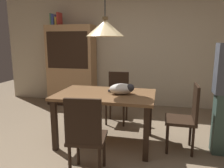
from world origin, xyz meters
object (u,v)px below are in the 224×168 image
Objects in this scene: book_red_tall at (60,19)px; hutch_bookcase at (72,67)px; chair_near_front at (86,134)px; pendant_lamp at (105,28)px; cat_sleeping at (122,89)px; book_blue_wide at (55,20)px; chair_far_back at (118,95)px; dining_table at (106,100)px; book_green_slim at (52,20)px; book_yellow_short at (57,21)px; chair_right_side at (187,115)px.

hutch_bookcase is at bearing -0.33° from book_red_tall.
pendant_lamp reaches higher than chair_near_front.
cat_sleeping is 2.85m from book_blue_wide.
chair_far_back is 1.76m from chair_near_front.
chair_near_front is (0.01, -0.88, -0.14)m from dining_table.
book_green_slim is 1.08× the size of book_blue_wide.
book_blue_wide is 0.07m from book_yellow_short.
cat_sleeping is 0.22× the size of hutch_bookcase.
chair_near_front reaches higher than cat_sleeping.
book_green_slim reaches higher than book_blue_wide.
book_red_tall is at bearing 130.93° from dining_table.
dining_table is 5.38× the size of book_green_slim.
chair_far_back is 2.32m from book_red_tall.
book_red_tall is (-1.55, 1.78, 0.33)m from pendant_lamp.
dining_table is 1.51× the size of chair_far_back.
dining_table is 5.83× the size of book_blue_wide.
cat_sleeping is 1.99× the size of book_yellow_short.
book_red_tall reaches higher than cat_sleeping.
pendant_lamp reaches higher than book_green_slim.
chair_near_front is (-1.12, -0.88, 0.00)m from chair_right_side.
book_yellow_short is at bearing 131.96° from pendant_lamp.
chair_far_back is 3.88× the size of book_blue_wide.
hutch_bookcase is at bearing 130.83° from cat_sleeping.
cat_sleeping reaches higher than dining_table.
cat_sleeping is 1.53× the size of book_green_slim.
chair_near_front is 0.97m from cat_sleeping.
dining_table is 7.00× the size of book_yellow_short.
book_yellow_short reaches higher than hutch_bookcase.
pendant_lamp is 4.64× the size of book_red_tall.
book_green_slim is 0.06m from book_blue_wide.
chair_near_front is 3.58× the size of book_green_slim.
chair_right_side is 1.42m from chair_near_front.
chair_near_front is (0.01, -1.76, 0.00)m from chair_far_back.
hutch_bookcase reaches higher than cat_sleeping.
chair_far_back is 2.39m from book_blue_wide.
chair_far_back is at bearing 89.99° from dining_table.
hutch_bookcase is 1.10m from book_yellow_short.
book_green_slim is 1.30× the size of book_yellow_short.
hutch_bookcase is (-1.29, 0.90, 0.38)m from chair_far_back.
chair_far_back is 1.62m from hutch_bookcase.
pendant_lamp is 2.41m from book_yellow_short.
dining_table is 2.21m from hutch_bookcase.
cat_sleeping is 2.34m from hutch_bookcase.
book_green_slim is at bearing 147.98° from chair_right_side.
cat_sleeping is 1.42× the size of book_red_tall.
book_green_slim reaches higher than cat_sleeping.
book_blue_wide is at bearing 137.12° from cat_sleeping.
cat_sleeping is (-0.88, 0.01, 0.32)m from chair_right_side.
chair_far_back is 2.33× the size of cat_sleeping.
dining_table is 1.14m from chair_right_side.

